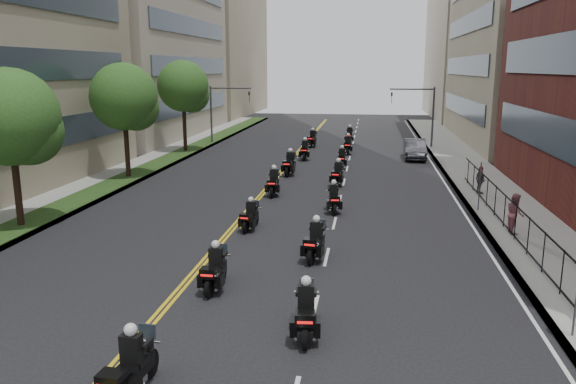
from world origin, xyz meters
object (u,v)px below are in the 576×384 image
motorcycle_3 (315,242)px  motorcycle_0 (130,370)px  motorcycle_9 (342,159)px  motorcycle_13 (349,136)px  motorcycle_8 (290,164)px  motorcycle_10 (305,151)px  motorcycle_5 (334,199)px  parked_sedan (415,149)px  motorcycle_6 (274,183)px  pedestrian_c (480,180)px  motorcycle_1 (306,313)px  motorcycle_2 (215,271)px  motorcycle_11 (348,146)px  motorcycle_12 (312,139)px  pedestrian_b (515,213)px  motorcycle_7 (338,175)px  motorcycle_4 (250,217)px

motorcycle_3 → motorcycle_0: bearing=-99.8°
motorcycle_9 → motorcycle_13: (0.07, 13.81, 0.07)m
motorcycle_8 → motorcycle_10: 6.77m
motorcycle_3 → motorcycle_5: bearing=96.1°
motorcycle_3 → parked_sedan: size_ratio=0.49×
motorcycle_5 → motorcycle_6: (-3.73, 3.41, 0.04)m
motorcycle_9 → motorcycle_10: 4.70m
motorcycle_13 → motorcycle_9: bearing=-87.7°
pedestrian_c → motorcycle_1: bearing=139.4°
motorcycle_2 → motorcycle_3: 4.67m
motorcycle_11 → motorcycle_12: bearing=132.1°
motorcycle_0 → motorcycle_11: motorcycle_11 is taller
motorcycle_9 → motorcycle_11: motorcycle_11 is taller
motorcycle_9 → motorcycle_8: bearing=-136.4°
motorcycle_0 → motorcycle_8: bearing=95.3°
motorcycle_2 → motorcycle_5: motorcycle_2 is taller
pedestrian_b → motorcycle_6: bearing=57.4°
motorcycle_7 → motorcycle_6: bearing=-130.2°
motorcycle_6 → pedestrian_c: size_ratio=1.50×
motorcycle_0 → motorcycle_10: 34.09m
motorcycle_4 → motorcycle_9: (3.37, 16.93, 0.07)m
motorcycle_10 → motorcycle_8: bearing=-94.5°
motorcycle_2 → motorcycle_4: size_ratio=1.10×
motorcycle_13 → motorcycle_8: bearing=-99.0°
motorcycle_3 → motorcycle_13: 34.37m
motorcycle_0 → motorcycle_8: 27.32m
motorcycle_4 → motorcycle_5: bearing=53.4°
motorcycle_10 → motorcycle_5: bearing=-80.7°
motorcycle_7 → motorcycle_11: size_ratio=0.96×
motorcycle_7 → motorcycle_12: size_ratio=0.96×
motorcycle_3 → motorcycle_11: bearing=97.5°
motorcycle_10 → motorcycle_9: bearing=-49.8°
motorcycle_3 → motorcycle_4: (-3.36, 3.64, -0.08)m
motorcycle_9 → motorcycle_10: size_ratio=0.94×
motorcycle_9 → motorcycle_4: bearing=-101.4°
motorcycle_1 → motorcycle_6: size_ratio=0.97×
motorcycle_7 → pedestrian_b: 12.98m
motorcycle_13 → motorcycle_3: bearing=-87.5°
motorcycle_3 → motorcycle_12: size_ratio=0.96×
motorcycle_11 → motorcycle_12: size_ratio=1.00×
motorcycle_5 → motorcycle_6: size_ratio=0.94×
motorcycle_10 → pedestrian_b: size_ratio=1.37×
motorcycle_2 → motorcycle_11: (3.23, 31.15, 0.05)m
motorcycle_7 → parked_sedan: size_ratio=0.49×
motorcycle_5 → pedestrian_c: bearing=23.3°
motorcycle_4 → motorcycle_3: bearing=-40.5°
parked_sedan → pedestrian_c: 13.67m
motorcycle_7 → motorcycle_10: size_ratio=0.96×
motorcycle_6 → motorcycle_8: motorcycle_8 is taller
motorcycle_7 → motorcycle_13: motorcycle_13 is taller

